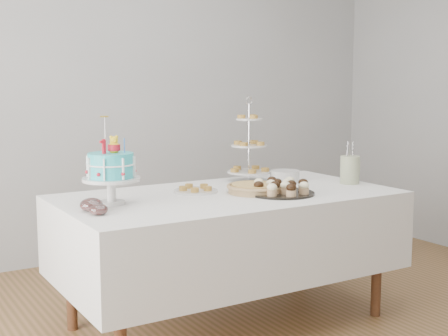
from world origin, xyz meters
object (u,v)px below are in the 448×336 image
birthday_cake (111,181)px  utensil_pitcher (350,169)px  pie (255,188)px  tiered_stand (249,146)px  pastry_plate (196,189)px  plate_stack (285,176)px  table (228,232)px  jam_bowl_a (92,205)px  cupcake_tray (281,187)px  jam_bowl_b (98,210)px

birthday_cake → utensil_pitcher: (1.53, -0.14, -0.03)m
pie → tiered_stand: (0.21, 0.38, 0.20)m
pastry_plate → plate_stack: bearing=3.0°
utensil_pitcher → birthday_cake: bearing=-164.1°
table → birthday_cake: (-0.69, 0.05, 0.35)m
jam_bowl_a → utensil_pitcher: size_ratio=0.43×
cupcake_tray → birthday_cake: bearing=166.7°
plate_stack → jam_bowl_b: 1.41m
pie → pastry_plate: bearing=144.7°
birthday_cake → pie: size_ratio=1.39×
tiered_stand → plate_stack: bearing=-40.0°
tiered_stand → pastry_plate: bearing=-159.5°
pie → plate_stack: bearing=31.2°
tiered_stand → plate_stack: 0.30m
pie → utensil_pitcher: 0.70m
birthday_cake → pastry_plate: bearing=0.9°
birthday_cake → pie: bearing=-15.9°
cupcake_tray → utensil_pitcher: utensil_pitcher is taller
cupcake_tray → pastry_plate: 0.49m
pie → birthday_cake: bearing=172.6°
cupcake_tray → tiered_stand: size_ratio=0.70×
pie → jam_bowl_a: size_ratio=2.88×
plate_stack → utensil_pitcher: (0.31, -0.26, 0.06)m
jam_bowl_a → table: bearing=5.1°
utensil_pitcher → pie: bearing=-161.4°
birthday_cake → tiered_stand: tiered_stand is taller
jam_bowl_a → jam_bowl_b: (0.00, -0.10, -0.01)m
birthday_cake → cupcake_tray: bearing=-21.8°
table → jam_bowl_b: bearing=-168.4°
plate_stack → utensil_pitcher: bearing=-40.4°
pastry_plate → jam_bowl_a: (-0.70, -0.21, 0.02)m
pastry_plate → cupcake_tray: bearing=-39.2°
table → pie: bearing=-23.3°
birthday_cake → jam_bowl_a: birthday_cake is taller
pie → utensil_pitcher: bearing=-2.4°
utensil_pitcher → jam_bowl_b: bearing=-156.2°
plate_stack → utensil_pitcher: 0.41m
tiered_stand → jam_bowl_b: bearing=-157.5°
pastry_plate → jam_bowl_a: size_ratio=2.23×
tiered_stand → utensil_pitcher: (0.49, -0.41, -0.13)m
table → plate_stack: plate_stack is taller
tiered_stand → pastry_plate: 0.57m
birthday_cake → jam_bowl_b: size_ratio=4.96×
table → jam_bowl_b: size_ratio=20.67×
pie → jam_bowl_b: jam_bowl_b is taller
jam_bowl_b → cupcake_tray: bearing=-0.1°
table → pastry_plate: pastry_plate is taller
plate_stack → utensil_pitcher: utensil_pitcher is taller
jam_bowl_a → jam_bowl_b: 0.10m
plate_stack → pastry_plate: bearing=-177.0°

